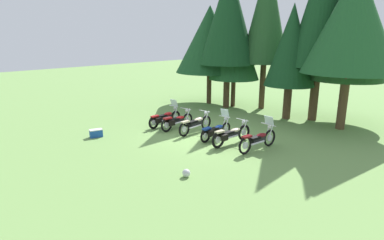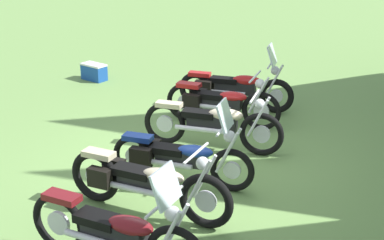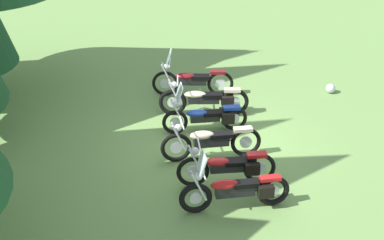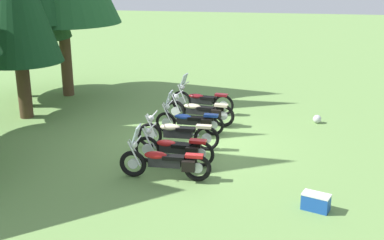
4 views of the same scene
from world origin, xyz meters
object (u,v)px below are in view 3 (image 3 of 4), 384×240
motorcycle_2 (210,141)px  motorcycle_4 (205,99)px  motorcycle_1 (228,166)px  dropped_helmet (331,88)px  motorcycle_0 (236,190)px  motorcycle_5 (192,80)px  motorcycle_3 (206,116)px

motorcycle_2 → motorcycle_4: (2.33, -0.29, -0.01)m
motorcycle_1 → motorcycle_4: motorcycle_4 is taller
motorcycle_1 → dropped_helmet: motorcycle_1 is taller
motorcycle_0 → motorcycle_5: 5.71m
motorcycle_3 → dropped_helmet: size_ratio=7.83×
motorcycle_2 → motorcycle_5: size_ratio=1.04×
motorcycle_2 → dropped_helmet: size_ratio=8.60×
motorcycle_2 → motorcycle_1: bearing=99.1°
motorcycle_3 → motorcycle_4: 0.98m
motorcycle_2 → motorcycle_5: (3.61, -0.12, 0.01)m
motorcycle_0 → motorcycle_1: 0.95m
motorcycle_3 → motorcycle_0: bearing=91.5°
motorcycle_2 → motorcycle_3: 1.36m
motorcycle_4 → dropped_helmet: 3.94m
motorcycle_5 → motorcycle_0: bearing=99.7°
motorcycle_1 → dropped_helmet: 5.86m
motorcycle_1 → motorcycle_3: bearing=-86.1°
motorcycle_0 → motorcycle_4: bearing=-92.5°
motorcycle_3 → motorcycle_5: 2.26m
motorcycle_1 → motorcycle_5: motorcycle_5 is taller
motorcycle_4 → motorcycle_1: bearing=96.4°
motorcycle_2 → dropped_helmet: (3.17, -4.13, -0.33)m
motorcycle_4 → motorcycle_5: (1.28, 0.17, 0.03)m
motorcycle_5 → dropped_helmet: 4.05m
motorcycle_3 → dropped_helmet: bearing=-154.2°
motorcycle_5 → motorcycle_2: bearing=97.5°
motorcycle_0 → dropped_helmet: motorcycle_0 is taller
motorcycle_0 → motorcycle_1: motorcycle_0 is taller
motorcycle_4 → motorcycle_5: 1.30m
motorcycle_2 → motorcycle_4: 2.34m
motorcycle_1 → motorcycle_4: (3.48, -0.10, 0.01)m
motorcycle_1 → motorcycle_4: 3.48m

